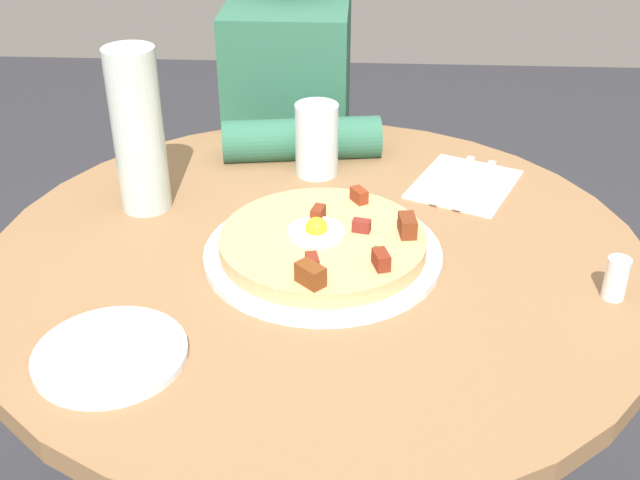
% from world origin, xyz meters
% --- Properties ---
extents(dining_table, '(0.89, 0.89, 0.73)m').
position_xyz_m(dining_table, '(0.00, 0.00, 0.56)').
color(dining_table, olive).
rests_on(dining_table, ground_plane).
extents(person_seated, '(0.52, 0.31, 1.14)m').
position_xyz_m(person_seated, '(0.57, 0.08, 0.51)').
color(person_seated, '#2D2D33').
rests_on(person_seated, ground_plane).
extents(pizza_plate, '(0.31, 0.31, 0.01)m').
position_xyz_m(pizza_plate, '(-0.02, -0.01, 0.74)').
color(pizza_plate, white).
rests_on(pizza_plate, dining_table).
extents(breakfast_pizza, '(0.27, 0.27, 0.05)m').
position_xyz_m(breakfast_pizza, '(-0.02, -0.01, 0.75)').
color(breakfast_pizza, tan).
rests_on(breakfast_pizza, pizza_plate).
extents(bread_plate, '(0.17, 0.17, 0.01)m').
position_xyz_m(bread_plate, '(-0.24, 0.21, 0.74)').
color(bread_plate, white).
rests_on(bread_plate, dining_table).
extents(napkin, '(0.21, 0.20, 0.00)m').
position_xyz_m(napkin, '(0.20, -0.22, 0.73)').
color(napkin, white).
rests_on(napkin, dining_table).
extents(fork, '(0.17, 0.09, 0.00)m').
position_xyz_m(fork, '(0.21, -0.20, 0.74)').
color(fork, silver).
rests_on(fork, napkin).
extents(knife, '(0.17, 0.09, 0.00)m').
position_xyz_m(knife, '(0.19, -0.23, 0.74)').
color(knife, silver).
rests_on(knife, napkin).
extents(water_glass, '(0.07, 0.07, 0.12)m').
position_xyz_m(water_glass, '(0.23, 0.01, 0.79)').
color(water_glass, silver).
rests_on(water_glass, dining_table).
extents(water_bottle, '(0.07, 0.07, 0.24)m').
position_xyz_m(water_bottle, '(0.11, 0.26, 0.85)').
color(water_bottle, silver).
rests_on(water_bottle, dining_table).
extents(salt_shaker, '(0.03, 0.03, 0.05)m').
position_xyz_m(salt_shaker, '(-0.09, -0.37, 0.76)').
color(salt_shaker, white).
rests_on(salt_shaker, dining_table).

